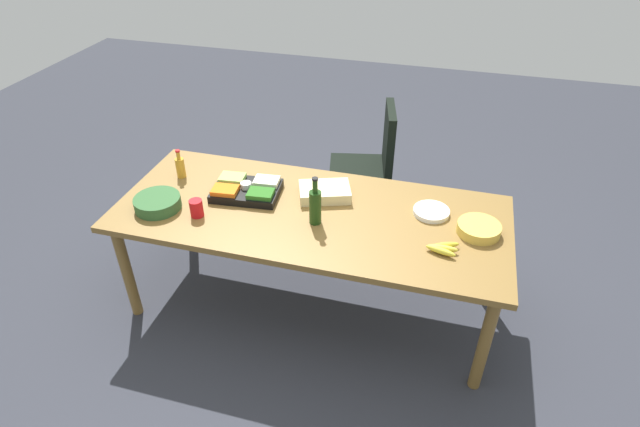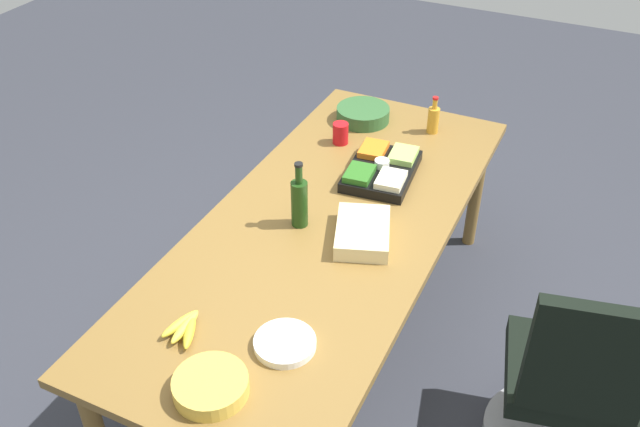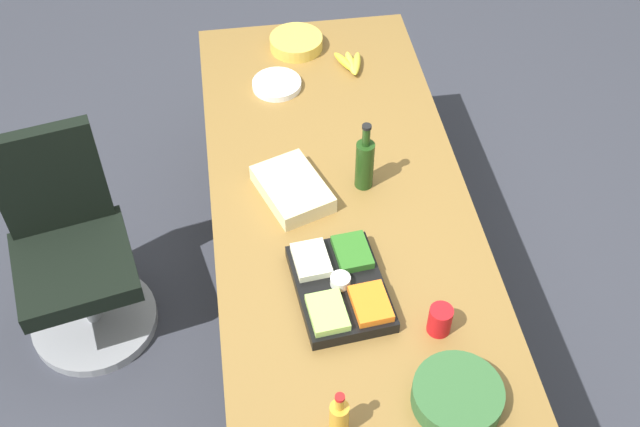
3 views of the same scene
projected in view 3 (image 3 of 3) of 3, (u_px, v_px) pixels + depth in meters
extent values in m
plane|color=#31333C|center=(337.00, 311.00, 3.57)|extent=(10.00, 10.00, 0.00)
cube|color=brown|center=(341.00, 201.00, 3.02)|extent=(2.41, 1.01, 0.04)
cylinder|color=brown|center=(382.00, 90.00, 4.08)|extent=(0.07, 0.07, 0.72)
cylinder|color=brown|center=(226.00, 105.00, 4.00)|extent=(0.07, 0.07, 0.72)
cylinder|color=gray|center=(95.00, 321.00, 3.50)|extent=(0.56, 0.56, 0.05)
cylinder|color=gray|center=(85.00, 293.00, 3.35)|extent=(0.06, 0.06, 0.37)
cube|color=black|center=(75.00, 266.00, 3.21)|extent=(0.57, 0.57, 0.09)
cube|color=black|center=(49.00, 180.00, 3.12)|extent=(0.15, 0.43, 0.52)
ellipsoid|color=yellow|center=(356.00, 64.00, 3.54)|extent=(0.17, 0.08, 0.04)
ellipsoid|color=yellow|center=(351.00, 63.00, 3.54)|extent=(0.17, 0.04, 0.04)
ellipsoid|color=gold|center=(345.00, 62.00, 3.55)|extent=(0.17, 0.10, 0.04)
cube|color=beige|center=(292.00, 189.00, 2.99)|extent=(0.38, 0.32, 0.07)
cylinder|color=gold|center=(339.00, 419.00, 2.30)|extent=(0.06, 0.06, 0.14)
cylinder|color=gold|center=(340.00, 403.00, 2.23)|extent=(0.03, 0.03, 0.05)
cylinder|color=red|center=(340.00, 397.00, 2.21)|extent=(0.03, 0.03, 0.01)
cylinder|color=gold|center=(296.00, 43.00, 3.64)|extent=(0.25, 0.25, 0.06)
cylinder|color=red|center=(440.00, 320.00, 2.56)|extent=(0.10, 0.10, 0.11)
cube|color=black|center=(340.00, 288.00, 2.68)|extent=(0.45, 0.34, 0.05)
cube|color=orange|center=(371.00, 304.00, 2.59)|extent=(0.17, 0.13, 0.03)
cube|color=#2B6820|center=(352.00, 252.00, 2.74)|extent=(0.17, 0.13, 0.03)
cube|color=#9FCB5E|center=(328.00, 312.00, 2.56)|extent=(0.17, 0.13, 0.03)
cube|color=beige|center=(311.00, 260.00, 2.71)|extent=(0.17, 0.13, 0.03)
cylinder|color=white|center=(340.00, 281.00, 2.65)|extent=(0.08, 0.08, 0.04)
cylinder|color=#1C3D13|center=(365.00, 165.00, 2.98)|extent=(0.09, 0.09, 0.21)
cylinder|color=#1C3D13|center=(366.00, 136.00, 2.87)|extent=(0.04, 0.04, 0.08)
cylinder|color=black|center=(367.00, 127.00, 2.83)|extent=(0.05, 0.05, 0.01)
cylinder|color=#305D2F|center=(457.00, 396.00, 2.39)|extent=(0.29, 0.29, 0.08)
cylinder|color=white|center=(277.00, 84.00, 3.45)|extent=(0.22, 0.22, 0.03)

